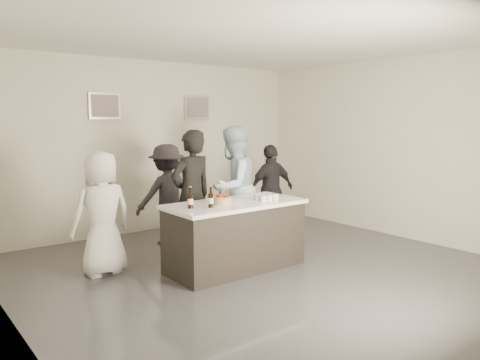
{
  "coord_description": "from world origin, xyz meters",
  "views": [
    {
      "loc": [
        -3.92,
        -4.53,
        1.98
      ],
      "look_at": [
        0.0,
        0.5,
        1.15
      ],
      "focal_mm": 35.0,
      "sensor_mm": 36.0,
      "label": 1
    }
  ],
  "objects_px": {
    "beer_bottle_a": "(190,198)",
    "person_main_black": "(192,195)",
    "cake": "(222,201)",
    "person_main_blue": "(233,187)",
    "person_guest_back": "(167,194)",
    "person_guest_right": "(271,190)",
    "beer_bottle_b": "(211,197)",
    "person_guest_left": "(102,213)",
    "bar_counter": "(235,235)"
  },
  "relations": [
    {
      "from": "beer_bottle_b",
      "to": "person_guest_right",
      "type": "relative_size",
      "value": 0.17
    },
    {
      "from": "bar_counter",
      "to": "person_main_blue",
      "type": "xyz_separation_m",
      "value": [
        0.61,
        0.85,
        0.49
      ]
    },
    {
      "from": "cake",
      "to": "person_guest_right",
      "type": "distance_m",
      "value": 2.19
    },
    {
      "from": "beer_bottle_b",
      "to": "person_guest_right",
      "type": "bearing_deg",
      "value": 30.57
    },
    {
      "from": "cake",
      "to": "person_main_black",
      "type": "height_order",
      "value": "person_main_black"
    },
    {
      "from": "bar_counter",
      "to": "person_guest_left",
      "type": "height_order",
      "value": "person_guest_left"
    },
    {
      "from": "person_main_blue",
      "to": "person_guest_right",
      "type": "xyz_separation_m",
      "value": [
        1.05,
        0.28,
        -0.16
      ]
    },
    {
      "from": "person_guest_right",
      "to": "person_guest_back",
      "type": "distance_m",
      "value": 1.81
    },
    {
      "from": "person_main_black",
      "to": "person_guest_left",
      "type": "bearing_deg",
      "value": -12.65
    },
    {
      "from": "person_main_blue",
      "to": "person_guest_right",
      "type": "height_order",
      "value": "person_main_blue"
    },
    {
      "from": "beer_bottle_b",
      "to": "person_guest_back",
      "type": "distance_m",
      "value": 1.87
    },
    {
      "from": "bar_counter",
      "to": "person_guest_right",
      "type": "height_order",
      "value": "person_guest_right"
    },
    {
      "from": "bar_counter",
      "to": "cake",
      "type": "distance_m",
      "value": 0.53
    },
    {
      "from": "cake",
      "to": "person_guest_left",
      "type": "xyz_separation_m",
      "value": [
        -1.26,
        0.86,
        -0.14
      ]
    },
    {
      "from": "person_guest_right",
      "to": "person_main_black",
      "type": "bearing_deg",
      "value": 15.62
    },
    {
      "from": "beer_bottle_b",
      "to": "person_guest_left",
      "type": "height_order",
      "value": "person_guest_left"
    },
    {
      "from": "person_main_black",
      "to": "person_guest_right",
      "type": "distance_m",
      "value": 1.93
    },
    {
      "from": "person_guest_left",
      "to": "person_guest_back",
      "type": "distance_m",
      "value": 1.63
    },
    {
      "from": "bar_counter",
      "to": "beer_bottle_b",
      "type": "distance_m",
      "value": 0.75
    },
    {
      "from": "person_main_black",
      "to": "person_guest_right",
      "type": "xyz_separation_m",
      "value": [
        1.88,
        0.42,
        -0.14
      ]
    },
    {
      "from": "beer_bottle_a",
      "to": "beer_bottle_b",
      "type": "height_order",
      "value": "same"
    },
    {
      "from": "person_guest_back",
      "to": "person_main_blue",
      "type": "bearing_deg",
      "value": 130.53
    },
    {
      "from": "beer_bottle_a",
      "to": "person_main_blue",
      "type": "distance_m",
      "value": 1.56
    },
    {
      "from": "bar_counter",
      "to": "beer_bottle_a",
      "type": "distance_m",
      "value": 0.9
    },
    {
      "from": "person_guest_left",
      "to": "person_guest_right",
      "type": "bearing_deg",
      "value": -177.35
    },
    {
      "from": "bar_counter",
      "to": "cake",
      "type": "bearing_deg",
      "value": 179.29
    },
    {
      "from": "beer_bottle_a",
      "to": "person_main_blue",
      "type": "height_order",
      "value": "person_main_blue"
    },
    {
      "from": "person_guest_right",
      "to": "cake",
      "type": "bearing_deg",
      "value": 34.28
    },
    {
      "from": "beer_bottle_a",
      "to": "person_guest_left",
      "type": "xyz_separation_m",
      "value": [
        -0.78,
        0.87,
        -0.23
      ]
    },
    {
      "from": "person_guest_left",
      "to": "person_guest_back",
      "type": "relative_size",
      "value": 1.0
    },
    {
      "from": "person_main_black",
      "to": "person_guest_back",
      "type": "xyz_separation_m",
      "value": [
        0.16,
        0.98,
        -0.12
      ]
    },
    {
      "from": "person_guest_back",
      "to": "person_guest_right",
      "type": "bearing_deg",
      "value": 163.87
    },
    {
      "from": "bar_counter",
      "to": "person_guest_left",
      "type": "distance_m",
      "value": 1.74
    },
    {
      "from": "beer_bottle_a",
      "to": "cake",
      "type": "bearing_deg",
      "value": 1.35
    },
    {
      "from": "person_guest_right",
      "to": "beer_bottle_b",
      "type": "bearing_deg",
      "value": 33.54
    },
    {
      "from": "bar_counter",
      "to": "person_guest_right",
      "type": "distance_m",
      "value": 2.03
    },
    {
      "from": "person_main_black",
      "to": "person_guest_back",
      "type": "distance_m",
      "value": 1.0
    },
    {
      "from": "cake",
      "to": "beer_bottle_a",
      "type": "distance_m",
      "value": 0.49
    },
    {
      "from": "bar_counter",
      "to": "beer_bottle_b",
      "type": "relative_size",
      "value": 7.15
    },
    {
      "from": "beer_bottle_b",
      "to": "bar_counter",
      "type": "bearing_deg",
      "value": 13.77
    },
    {
      "from": "person_main_blue",
      "to": "person_guest_back",
      "type": "height_order",
      "value": "person_main_blue"
    },
    {
      "from": "beer_bottle_a",
      "to": "person_main_black",
      "type": "height_order",
      "value": "person_main_black"
    },
    {
      "from": "bar_counter",
      "to": "person_main_black",
      "type": "xyz_separation_m",
      "value": [
        -0.22,
        0.72,
        0.47
      ]
    },
    {
      "from": "beer_bottle_a",
      "to": "person_guest_back",
      "type": "distance_m",
      "value": 1.83
    },
    {
      "from": "cake",
      "to": "beer_bottle_b",
      "type": "distance_m",
      "value": 0.29
    },
    {
      "from": "cake",
      "to": "person_main_black",
      "type": "xyz_separation_m",
      "value": [
        -0.01,
        0.71,
        -0.02
      ]
    },
    {
      "from": "bar_counter",
      "to": "person_main_blue",
      "type": "bearing_deg",
      "value": 54.58
    },
    {
      "from": "beer_bottle_a",
      "to": "bar_counter",
      "type": "bearing_deg",
      "value": 0.72
    },
    {
      "from": "person_guest_right",
      "to": "person_guest_back",
      "type": "xyz_separation_m",
      "value": [
        -1.72,
        0.56,
        0.02
      ]
    },
    {
      "from": "beer_bottle_a",
      "to": "person_main_black",
      "type": "distance_m",
      "value": 0.87
    }
  ]
}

